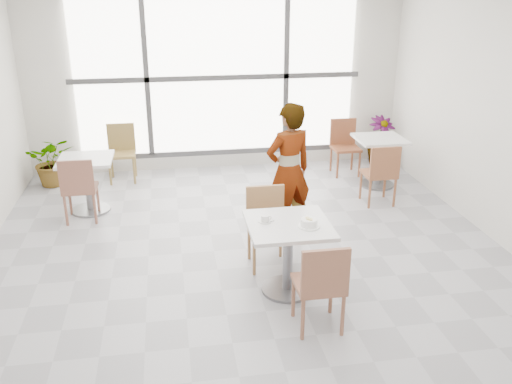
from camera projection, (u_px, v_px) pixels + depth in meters
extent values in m
plane|color=#9E9EA5|center=(252.00, 267.00, 6.02)|extent=(7.00, 7.00, 0.00)
plane|color=silver|center=(217.00, 77.00, 8.69)|extent=(6.00, 0.00, 6.00)
plane|color=silver|center=(382.00, 358.00, 2.26)|extent=(6.00, 0.00, 6.00)
cube|color=white|center=(218.00, 77.00, 8.64)|extent=(4.40, 0.04, 2.40)
cube|color=#3F3F42|center=(218.00, 78.00, 8.61)|extent=(4.60, 0.05, 0.08)
cube|color=#3F3F42|center=(147.00, 80.00, 8.44)|extent=(0.08, 0.05, 2.40)
cube|color=#3F3F42|center=(286.00, 76.00, 8.78)|extent=(0.08, 0.05, 2.40)
cube|color=#3F3F42|center=(220.00, 152.00, 9.05)|extent=(4.60, 0.05, 0.08)
cube|color=silver|center=(289.00, 225.00, 5.31)|extent=(0.80, 0.80, 0.04)
cylinder|color=slate|center=(288.00, 259.00, 5.44)|extent=(0.10, 0.10, 0.71)
cylinder|color=slate|center=(287.00, 289.00, 5.57)|extent=(0.52, 0.52, 0.03)
cube|color=#945D46|center=(318.00, 284.00, 4.85)|extent=(0.42, 0.42, 0.04)
cube|color=#945D46|center=(326.00, 272.00, 4.59)|extent=(0.42, 0.04, 0.42)
cylinder|color=#945D46|center=(331.00, 294.00, 5.13)|extent=(0.04, 0.04, 0.41)
cylinder|color=#945D46|center=(343.00, 315.00, 4.80)|extent=(0.04, 0.04, 0.41)
cylinder|color=#945D46|center=(293.00, 297.00, 5.07)|extent=(0.04, 0.04, 0.41)
cylinder|color=#945D46|center=(303.00, 319.00, 4.74)|extent=(0.04, 0.04, 0.41)
cube|color=#A07045|center=(268.00, 230.00, 5.90)|extent=(0.42, 0.42, 0.04)
cube|color=#A07045|center=(265.00, 204.00, 5.99)|extent=(0.42, 0.04, 0.42)
cylinder|color=#A07045|center=(254.00, 258.00, 5.79)|extent=(0.04, 0.04, 0.41)
cylinder|color=#A07045|center=(249.00, 243.00, 6.12)|extent=(0.04, 0.04, 0.41)
cylinder|color=#A07045|center=(287.00, 255.00, 5.84)|extent=(0.04, 0.04, 0.41)
cylinder|color=#A07045|center=(281.00, 240.00, 6.17)|extent=(0.04, 0.04, 0.41)
cylinder|color=white|center=(309.00, 226.00, 5.22)|extent=(0.21, 0.21, 0.01)
cylinder|color=white|center=(309.00, 222.00, 5.20)|extent=(0.16, 0.16, 0.07)
torus|color=white|center=(309.00, 219.00, 5.19)|extent=(0.16, 0.16, 0.01)
cylinder|color=beige|center=(309.00, 222.00, 5.20)|extent=(0.14, 0.14, 0.05)
cylinder|color=#F0E59B|center=(311.00, 219.00, 5.18)|extent=(0.03, 0.03, 0.02)
cylinder|color=#F2E99C|center=(309.00, 221.00, 5.15)|extent=(0.03, 0.03, 0.02)
cylinder|color=beige|center=(308.00, 218.00, 5.22)|extent=(0.03, 0.03, 0.01)
cylinder|color=beige|center=(308.00, 219.00, 5.18)|extent=(0.03, 0.03, 0.01)
cylinder|color=beige|center=(311.00, 220.00, 5.16)|extent=(0.03, 0.03, 0.02)
cylinder|color=beige|center=(309.00, 219.00, 5.18)|extent=(0.03, 0.03, 0.02)
cylinder|color=beige|center=(308.00, 218.00, 5.21)|extent=(0.03, 0.03, 0.01)
cylinder|color=beige|center=(309.00, 219.00, 5.19)|extent=(0.03, 0.03, 0.01)
cylinder|color=beige|center=(308.00, 218.00, 5.20)|extent=(0.03, 0.03, 0.02)
cylinder|color=#EDE599|center=(309.00, 220.00, 5.17)|extent=(0.03, 0.03, 0.02)
cylinder|color=#EBE597|center=(308.00, 219.00, 5.18)|extent=(0.03, 0.03, 0.01)
cylinder|color=#F2E79C|center=(310.00, 220.00, 5.18)|extent=(0.03, 0.03, 0.02)
cylinder|color=#F8E8A0|center=(311.00, 219.00, 5.19)|extent=(0.03, 0.03, 0.01)
cylinder|color=beige|center=(306.00, 218.00, 5.21)|extent=(0.03, 0.03, 0.02)
cylinder|color=silver|center=(265.00, 221.00, 5.32)|extent=(0.13, 0.13, 0.01)
cylinder|color=silver|center=(265.00, 218.00, 5.31)|extent=(0.08, 0.08, 0.06)
torus|color=silver|center=(269.00, 218.00, 5.32)|extent=(0.05, 0.01, 0.05)
cylinder|color=black|center=(265.00, 216.00, 5.30)|extent=(0.07, 0.07, 0.00)
cube|color=#B0B0B5|center=(270.00, 221.00, 5.31)|extent=(0.09, 0.05, 0.00)
sphere|color=#B0B0B5|center=(274.00, 220.00, 5.33)|extent=(0.02, 0.02, 0.02)
imported|color=black|center=(289.00, 171.00, 6.50)|extent=(0.70, 0.57, 1.65)
cube|color=white|center=(85.00, 160.00, 7.21)|extent=(0.70, 0.70, 0.04)
cylinder|color=slate|center=(89.00, 186.00, 7.35)|extent=(0.10, 0.10, 0.71)
cylinder|color=slate|center=(91.00, 210.00, 7.47)|extent=(0.52, 0.52, 0.03)
cube|color=silver|center=(380.00, 139.00, 8.13)|extent=(0.70, 0.70, 0.04)
cylinder|color=slate|center=(378.00, 163.00, 8.27)|extent=(0.10, 0.10, 0.71)
cylinder|color=slate|center=(376.00, 184.00, 8.39)|extent=(0.52, 0.52, 0.03)
cube|color=#8D5846|center=(80.00, 188.00, 7.06)|extent=(0.42, 0.42, 0.04)
cube|color=#8D5846|center=(76.00, 177.00, 6.80)|extent=(0.42, 0.04, 0.42)
cylinder|color=#8D5846|center=(98.00, 199.00, 7.34)|extent=(0.04, 0.04, 0.41)
cylinder|color=#8D5846|center=(95.00, 209.00, 7.01)|extent=(0.04, 0.04, 0.41)
cylinder|color=#8D5846|center=(70.00, 200.00, 7.28)|extent=(0.04, 0.04, 0.41)
cylinder|color=#8D5846|center=(66.00, 211.00, 6.95)|extent=(0.04, 0.04, 0.41)
cube|color=olive|center=(122.00, 154.00, 8.44)|extent=(0.42, 0.42, 0.04)
cube|color=olive|center=(121.00, 137.00, 8.53)|extent=(0.42, 0.04, 0.42)
cylinder|color=olive|center=(110.00, 172.00, 8.32)|extent=(0.04, 0.04, 0.41)
cylinder|color=olive|center=(112.00, 165.00, 8.66)|extent=(0.04, 0.04, 0.41)
cylinder|color=olive|center=(134.00, 171.00, 8.38)|extent=(0.04, 0.04, 0.41)
cylinder|color=olive|center=(135.00, 164.00, 8.71)|extent=(0.04, 0.04, 0.41)
cube|color=brown|center=(379.00, 174.00, 7.59)|extent=(0.42, 0.42, 0.04)
cube|color=brown|center=(385.00, 162.00, 7.33)|extent=(0.42, 0.04, 0.42)
cylinder|color=brown|center=(385.00, 184.00, 7.87)|extent=(0.04, 0.04, 0.41)
cylinder|color=brown|center=(395.00, 193.00, 7.54)|extent=(0.04, 0.04, 0.41)
cylinder|color=brown|center=(361.00, 185.00, 7.81)|extent=(0.04, 0.04, 0.41)
cylinder|color=brown|center=(370.00, 194.00, 7.48)|extent=(0.04, 0.04, 0.41)
cube|color=brown|center=(346.00, 148.00, 8.73)|extent=(0.42, 0.42, 0.04)
cube|color=brown|center=(343.00, 131.00, 8.82)|extent=(0.42, 0.04, 0.42)
cylinder|color=brown|center=(338.00, 166.00, 8.62)|extent=(0.04, 0.04, 0.41)
cylinder|color=brown|center=(331.00, 159.00, 8.95)|extent=(0.04, 0.04, 0.41)
cylinder|color=brown|center=(359.00, 165.00, 8.67)|extent=(0.04, 0.04, 0.41)
cylinder|color=brown|center=(352.00, 158.00, 9.00)|extent=(0.04, 0.04, 0.41)
imported|color=#3B7534|center=(53.00, 161.00, 8.28)|extent=(0.71, 0.63, 0.77)
imported|color=#5D8A44|center=(380.00, 141.00, 9.22)|extent=(0.55, 0.55, 0.82)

